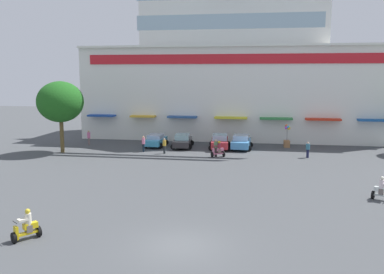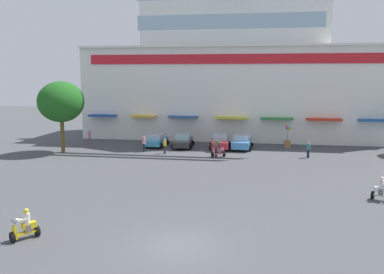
% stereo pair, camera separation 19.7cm
% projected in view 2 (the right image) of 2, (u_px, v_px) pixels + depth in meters
% --- Properties ---
extents(ground_plane, '(128.00, 128.00, 0.00)m').
position_uv_depth(ground_plane, '(212.00, 178.00, 32.16)').
color(ground_plane, '#44474A').
extents(colonial_building, '(36.44, 14.50, 21.44)m').
position_uv_depth(colonial_building, '(234.00, 64.00, 52.48)').
color(colonial_building, white).
rests_on(colonial_building, ground).
extents(plaza_tree_0, '(4.56, 4.90, 7.23)m').
position_uv_depth(plaza_tree_0, '(61.00, 102.00, 42.00)').
color(plaza_tree_0, brown).
rests_on(plaza_tree_0, ground).
extents(parked_car_0, '(2.38, 3.93, 1.36)m').
position_uv_depth(parked_car_0, '(156.00, 140.00, 46.01)').
color(parked_car_0, '#3A97BF').
rests_on(parked_car_0, ground).
extents(parked_car_1, '(2.51, 4.34, 1.47)m').
position_uv_depth(parked_car_1, '(183.00, 141.00, 45.36)').
color(parked_car_1, '#2A282A').
rests_on(parked_car_1, ground).
extents(parked_car_2, '(2.58, 4.60, 1.53)m').
position_uv_depth(parked_car_2, '(220.00, 142.00, 44.69)').
color(parked_car_2, '#B42A32').
rests_on(parked_car_2, ground).
extents(parked_car_3, '(2.51, 3.99, 1.55)m').
position_uv_depth(parked_car_3, '(242.00, 142.00, 44.31)').
color(parked_car_3, '#468CC8').
rests_on(parked_car_3, ground).
extents(scooter_rider_0, '(1.42, 1.00, 1.57)m').
position_uv_depth(scooter_rider_0, '(219.00, 150.00, 40.21)').
color(scooter_rider_0, black).
rests_on(scooter_rider_0, ground).
extents(scooter_rider_2, '(1.23, 1.38, 1.53)m').
position_uv_depth(scooter_rider_2, '(25.00, 227.00, 20.20)').
color(scooter_rider_2, black).
rests_on(scooter_rider_2, ground).
extents(scooter_rider_5, '(1.44, 1.09, 1.54)m').
position_uv_depth(scooter_rider_5, '(383.00, 191.00, 26.34)').
color(scooter_rider_5, black).
rests_on(scooter_rider_5, ground).
extents(pedestrian_0, '(0.55, 0.55, 1.54)m').
position_uv_depth(pedestrian_0, '(308.00, 149.00, 39.74)').
color(pedestrian_0, '#1C1E40').
rests_on(pedestrian_0, ground).
extents(pedestrian_1, '(0.50, 0.50, 1.64)m').
position_uv_depth(pedestrian_1, '(90.00, 137.00, 47.08)').
color(pedestrian_1, slate).
rests_on(pedestrian_1, ground).
extents(pedestrian_2, '(0.37, 0.37, 1.64)m').
position_uv_depth(pedestrian_2, '(144.00, 143.00, 42.84)').
color(pedestrian_2, '#13212E').
rests_on(pedestrian_2, ground).
extents(pedestrian_3, '(0.49, 0.49, 1.54)m').
position_uv_depth(pedestrian_3, '(165.00, 145.00, 41.88)').
color(pedestrian_3, '#262A2D').
rests_on(pedestrian_3, ground).
extents(pedestrian_4, '(0.52, 0.52, 1.69)m').
position_uv_depth(pedestrian_4, '(216.00, 147.00, 40.24)').
color(pedestrian_4, '#453C3A').
rests_on(pedestrian_4, ground).
extents(balloon_vendor_cart, '(0.67, 0.94, 2.51)m').
position_uv_depth(balloon_vendor_cart, '(288.00, 139.00, 45.47)').
color(balloon_vendor_cart, '#9B6B43').
rests_on(balloon_vendor_cart, ground).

